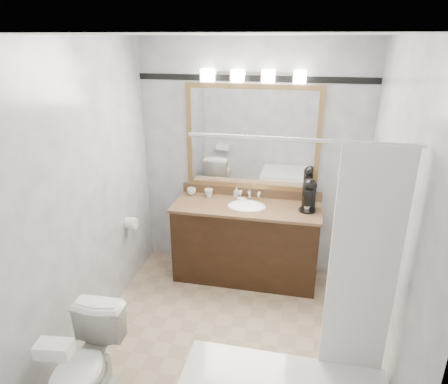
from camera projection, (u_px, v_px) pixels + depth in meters
The scene contains 13 objects.
room at pixel (227, 209), 3.06m from camera, with size 2.42×2.62×2.52m.
vanity at pixel (246, 240), 4.28m from camera, with size 1.53×0.58×0.97m.
mirror at pixel (252, 138), 4.14m from camera, with size 1.40×0.04×1.10m.
vanity_light_bar at pixel (253, 76), 3.86m from camera, with size 1.02×0.14×0.12m.
accent_stripe at pixel (254, 78), 3.93m from camera, with size 2.40×0.01×0.06m, color black.
tp_roll at pixel (131, 223), 4.09m from camera, with size 0.12×0.12×0.11m, color white.
toilet at pixel (85, 367), 2.77m from camera, with size 0.39×0.68×0.69m, color white.
tissue_box at pixel (54, 349), 2.39m from camera, with size 0.21×0.12×0.09m, color white.
coffee_maker at pixel (309, 194), 3.99m from camera, with size 0.17×0.21×0.32m.
cup_left at pixel (192, 191), 4.42m from camera, with size 0.09×0.09×0.07m, color white.
cup_right at pixel (209, 193), 4.36m from camera, with size 0.09×0.09×0.08m, color white.
soap_bottle_a at pixel (237, 192), 4.33m from camera, with size 0.05×0.05×0.11m, color white.
soap_bar at pixel (242, 200), 4.25m from camera, with size 0.09×0.06×0.03m, color beige.
Camera 1 is at (0.56, -2.75, 2.49)m, focal length 32.00 mm.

